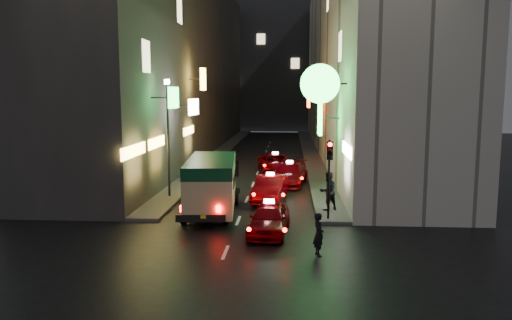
% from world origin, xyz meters
% --- Properties ---
extents(ground, '(120.00, 120.00, 0.00)m').
position_xyz_m(ground, '(0.00, 0.00, 0.00)').
color(ground, black).
rests_on(ground, ground).
extents(building_left, '(7.61, 52.21, 18.00)m').
position_xyz_m(building_left, '(-8.00, 33.99, 9.00)').
color(building_left, '#393734').
rests_on(building_left, ground).
extents(building_right, '(8.25, 52.00, 18.00)m').
position_xyz_m(building_right, '(8.00, 33.99, 9.00)').
color(building_right, beige).
rests_on(building_right, ground).
extents(building_far, '(30.00, 10.00, 22.00)m').
position_xyz_m(building_far, '(0.00, 66.00, 11.00)').
color(building_far, '#313135').
rests_on(building_far, ground).
extents(sidewalk_left, '(1.50, 52.00, 0.15)m').
position_xyz_m(sidewalk_left, '(-4.25, 34.00, 0.07)').
color(sidewalk_left, '#494643').
rests_on(sidewalk_left, ground).
extents(sidewalk_right, '(1.50, 52.00, 0.15)m').
position_xyz_m(sidewalk_right, '(4.25, 34.00, 0.07)').
color(sidewalk_right, '#494643').
rests_on(sidewalk_right, ground).
extents(minibus, '(2.65, 6.25, 2.62)m').
position_xyz_m(minibus, '(-1.38, 9.77, 1.65)').
color(minibus, tan).
rests_on(minibus, ground).
extents(taxi_near, '(2.30, 4.76, 1.64)m').
position_xyz_m(taxi_near, '(1.46, 6.49, 0.73)').
color(taxi_near, '#700006').
rests_on(taxi_near, ground).
extents(taxi_second, '(2.63, 5.22, 1.77)m').
position_xyz_m(taxi_second, '(1.27, 12.65, 0.80)').
color(taxi_second, '#700006').
rests_on(taxi_second, ground).
extents(taxi_third, '(2.75, 5.25, 1.76)m').
position_xyz_m(taxi_third, '(2.28, 17.45, 0.80)').
color(taxi_third, '#700006').
rests_on(taxi_third, ground).
extents(taxi_far, '(2.72, 5.01, 1.68)m').
position_xyz_m(taxi_far, '(1.25, 22.65, 0.76)').
color(taxi_far, '#700006').
rests_on(taxi_far, ground).
extents(pedestrian_crossing, '(0.51, 0.65, 1.74)m').
position_xyz_m(pedestrian_crossing, '(3.30, 3.87, 0.87)').
color(pedestrian_crossing, black).
rests_on(pedestrian_crossing, ground).
extents(pedestrian_sidewalk, '(0.92, 0.81, 2.08)m').
position_xyz_m(pedestrian_sidewalk, '(4.10, 10.20, 1.19)').
color(pedestrian_sidewalk, black).
rests_on(pedestrian_sidewalk, sidewalk_right).
extents(traffic_light, '(0.26, 0.43, 3.50)m').
position_xyz_m(traffic_light, '(4.00, 8.47, 2.69)').
color(traffic_light, black).
rests_on(traffic_light, sidewalk_right).
extents(lamp_post, '(0.28, 0.28, 6.22)m').
position_xyz_m(lamp_post, '(-4.20, 13.00, 3.72)').
color(lamp_post, black).
rests_on(lamp_post, sidewalk_left).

